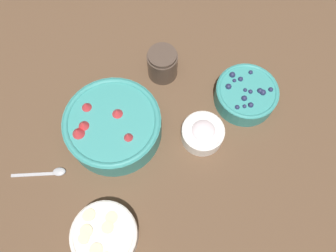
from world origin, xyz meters
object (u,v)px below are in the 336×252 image
(bowl_bananas, at_px, (104,235))
(bowl_cream, at_px, (203,133))
(bowl_strawberries, at_px, (113,125))
(jar_chocolate, at_px, (163,65))
(bowl_blueberries, at_px, (246,94))

(bowl_bananas, xyz_separation_m, bowl_cream, (0.32, 0.12, 0.00))
(bowl_strawberries, bearing_deg, bowl_cream, -29.70)
(bowl_bananas, distance_m, jar_chocolate, 0.46)
(bowl_strawberries, height_order, bowl_bananas, bowl_strawberries)
(bowl_blueberries, bearing_deg, jar_chocolate, 132.66)
(bowl_bananas, relative_size, bowl_cream, 1.39)
(bowl_strawberries, distance_m, jar_chocolate, 0.22)
(bowl_bananas, distance_m, bowl_cream, 0.34)
(bowl_strawberries, distance_m, bowl_bananas, 0.26)
(bowl_strawberries, bearing_deg, bowl_bananas, -117.24)
(bowl_blueberries, distance_m, bowl_cream, 0.16)
(bowl_cream, bearing_deg, bowl_blueberries, 16.45)
(bowl_cream, relative_size, jar_chocolate, 1.22)
(bowl_strawberries, relative_size, bowl_cream, 2.24)
(bowl_blueberries, distance_m, jar_chocolate, 0.24)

